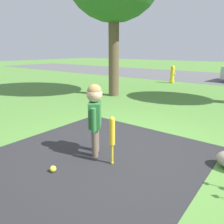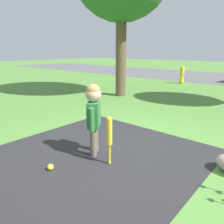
{
  "view_description": "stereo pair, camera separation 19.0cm",
  "coord_description": "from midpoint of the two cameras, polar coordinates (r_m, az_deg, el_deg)",
  "views": [
    {
      "loc": [
        1.86,
        -2.67,
        1.51
      ],
      "look_at": [
        -0.18,
        -0.05,
        0.57
      ],
      "focal_mm": 35.0,
      "sensor_mm": 36.0,
      "label": 1
    },
    {
      "loc": [
        2.01,
        -2.54,
        1.51
      ],
      "look_at": [
        -0.18,
        -0.05,
        0.57
      ],
      "focal_mm": 35.0,
      "sensor_mm": 36.0,
      "label": 2
    }
  ],
  "objects": [
    {
      "name": "sports_ball",
      "position": [
        3.01,
        -16.96,
        -14.05
      ],
      "size": [
        0.08,
        0.08,
        0.08
      ],
      "color": "yellow",
      "rests_on": "ground"
    },
    {
      "name": "fire_hydrant",
      "position": [
        10.81,
        15.01,
        9.45
      ],
      "size": [
        0.26,
        0.23,
        0.82
      ],
      "color": "yellow",
      "rests_on": "ground"
    },
    {
      "name": "baseball_bat",
      "position": [
        2.9,
        -1.87,
        -5.77
      ],
      "size": [
        0.08,
        0.08,
        0.68
      ],
      "color": "yellow",
      "rests_on": "ground"
    },
    {
      "name": "child",
      "position": [
        3.13,
        -6.25,
        0.54
      ],
      "size": [
        0.3,
        0.36,
        1.06
      ],
      "rotation": [
        0.0,
        0.0,
        -0.93
      ],
      "color": "#6B5B4C",
      "rests_on": "ground"
    },
    {
      "name": "ground_plane",
      "position": [
        3.58,
        1.25,
        -9.07
      ],
      "size": [
        60.0,
        60.0,
        0.0
      ],
      "primitive_type": "plane",
      "color": "#518438"
    }
  ]
}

